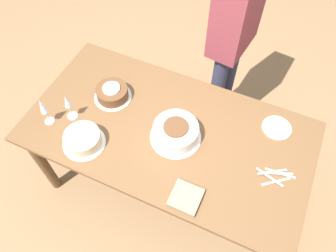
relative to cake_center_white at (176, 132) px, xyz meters
name	(u,v)px	position (x,y,z in m)	size (l,w,h in m)	color
ground_plane	(168,182)	(0.06, -0.02, -0.81)	(12.00, 12.00, 0.00)	#8E6B47
dining_table	(168,139)	(0.06, -0.02, -0.16)	(1.75, 0.93, 0.76)	brown
cake_center_white	(176,132)	(0.00, 0.00, 0.00)	(0.31, 0.31, 0.12)	white
cake_front_chocolate	(112,93)	(0.50, -0.11, -0.01)	(0.24, 0.24, 0.09)	white
cake_back_decorated	(83,139)	(0.48, 0.27, -0.01)	(0.25, 0.25, 0.09)	white
wine_glass_near	(43,107)	(0.76, 0.22, 0.09)	(0.06, 0.06, 0.21)	silver
wine_glass_far	(67,103)	(0.65, 0.13, 0.08)	(0.07, 0.07, 0.20)	silver
dessert_plate_left	(277,128)	(-0.54, -0.32, -0.05)	(0.18, 0.18, 0.01)	beige
fork_pile	(275,175)	(-0.61, 0.00, -0.05)	(0.22, 0.15, 0.01)	silver
napkin_stack	(186,197)	(-0.21, 0.33, -0.04)	(0.16, 0.16, 0.03)	gray
person_cutting	(236,21)	(-0.06, -0.82, 0.23)	(0.27, 0.42, 1.72)	#2D334C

